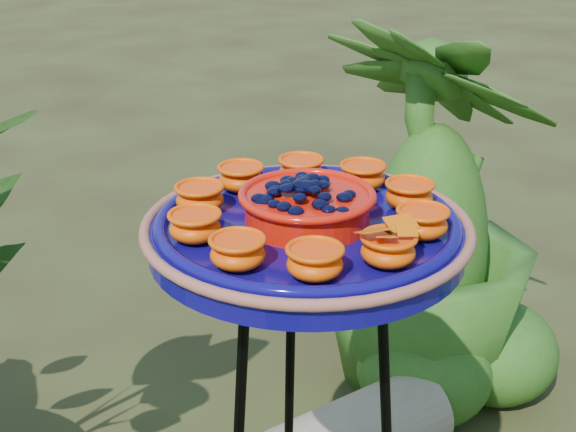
% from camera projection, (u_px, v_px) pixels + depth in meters
% --- Properties ---
extents(feeder_dish, '(0.52, 0.52, 0.09)m').
position_uv_depth(feeder_dish, '(307.00, 225.00, 1.01)').
color(feeder_dish, '#0C075C').
rests_on(feeder_dish, tripod_stand).
extents(shrub_back_right, '(0.67, 0.67, 0.95)m').
position_uv_depth(shrub_back_right, '(430.00, 215.00, 1.92)').
color(shrub_back_right, '#2A5416').
rests_on(shrub_back_right, ground).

